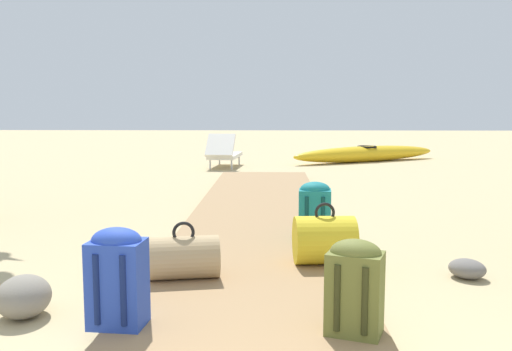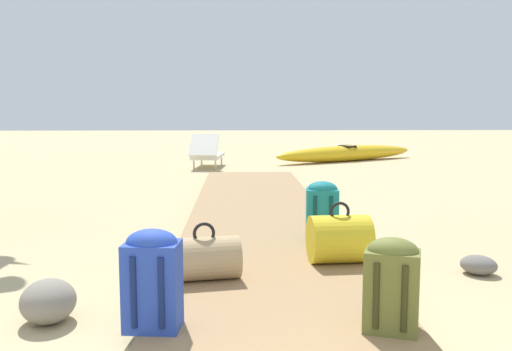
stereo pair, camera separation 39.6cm
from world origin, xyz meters
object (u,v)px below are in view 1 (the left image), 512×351
at_px(duffel_bag_yellow, 324,240).
at_px(backpack_teal, 315,209).
at_px(kayak, 367,154).
at_px(backpack_blue, 117,275).
at_px(backpack_olive, 355,285).
at_px(duffel_bag_tan, 184,257).
at_px(lounge_chair, 224,153).

bearing_deg(duffel_bag_yellow, backpack_teal, 90.92).
xyz_separation_m(duffel_bag_yellow, kayak, (1.97, 9.67, -0.07)).
height_order(duffel_bag_yellow, kayak, duffel_bag_yellow).
height_order(backpack_blue, backpack_olive, backpack_blue).
bearing_deg(kayak, duffel_bag_tan, -106.77).
distance_m(duffel_bag_yellow, kayak, 9.87).
xyz_separation_m(backpack_olive, lounge_chair, (-1.54, 9.56, -0.03)).
xyz_separation_m(backpack_teal, backpack_olive, (0.05, -2.25, -0.01)).
bearing_deg(duffel_bag_yellow, kayak, 78.46).
bearing_deg(backpack_blue, backpack_teal, 59.32).
bearing_deg(backpack_blue, backpack_olive, -3.38).
height_order(backpack_teal, duffel_bag_yellow, backpack_teal).
bearing_deg(lounge_chair, backpack_blue, -88.78).
bearing_deg(backpack_teal, duffel_bag_tan, -129.77).
relative_size(duffel_bag_tan, lounge_chair, 0.35).
height_order(duffel_bag_yellow, lounge_chair, lounge_chair).
bearing_deg(lounge_chair, duffel_bag_tan, -87.07).
xyz_separation_m(duffel_bag_yellow, lounge_chair, (-1.50, 8.15, 0.05)).
bearing_deg(duffel_bag_tan, backpack_blue, -104.57).
bearing_deg(backpack_olive, duffel_bag_tan, 138.13).
height_order(backpack_teal, kayak, backpack_teal).
bearing_deg(backpack_olive, kayak, 80.06).
height_order(duffel_bag_tan, backpack_blue, backpack_blue).
distance_m(duffel_bag_tan, kayak, 10.54).
distance_m(backpack_teal, backpack_blue, 2.53).
relative_size(duffel_bag_tan, kayak, 0.14).
xyz_separation_m(duffel_bag_yellow, backpack_olive, (0.03, -1.41, 0.09)).
xyz_separation_m(duffel_bag_tan, lounge_chair, (-0.44, 8.57, 0.09)).
relative_size(backpack_teal, backpack_blue, 0.97).
relative_size(backpack_blue, lounge_chair, 0.36).
bearing_deg(kayak, backpack_olive, -99.94).
distance_m(duffel_bag_tan, duffel_bag_yellow, 1.15).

